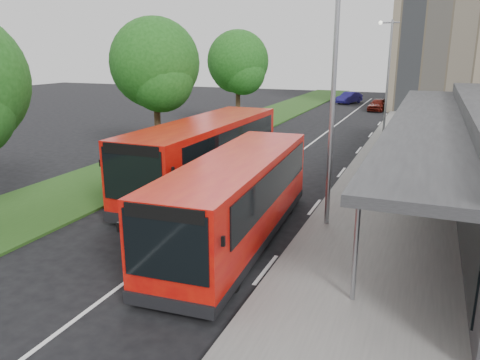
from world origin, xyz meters
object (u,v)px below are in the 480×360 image
(lamp_post_far, at_px, (387,70))
(bus_main, at_px, (237,199))
(car_near, at_px, (378,105))
(car_far, at_px, (349,98))
(bus_second, at_px, (206,155))
(tree_mid, at_px, (155,69))
(bollard, at_px, (387,138))
(tree_far, at_px, (238,65))
(litter_bin, at_px, (395,161))
(lamp_post_near, at_px, (331,93))

(lamp_post_far, bearing_deg, bus_main, -96.11)
(car_near, relative_size, car_far, 0.94)
(lamp_post_far, xyz_separation_m, bus_second, (-5.90, -17.50, -3.11))
(tree_mid, height_order, bollard, tree_mid)
(bus_second, bearing_deg, tree_mid, 139.45)
(tree_far, height_order, bus_main, tree_far)
(tree_mid, height_order, lamp_post_far, lamp_post_far)
(litter_bin, xyz_separation_m, car_far, (-7.63, 32.11, 0.03))
(bollard, relative_size, car_near, 0.24)
(bus_main, bearing_deg, car_near, 85.93)
(lamp_post_far, relative_size, litter_bin, 8.19)
(lamp_post_near, height_order, bollard, lamp_post_near)
(bus_main, relative_size, bollard, 11.14)
(bus_main, xyz_separation_m, litter_bin, (4.11, 11.28, -0.81))
(bus_second, relative_size, car_far, 2.73)
(lamp_post_near, bearing_deg, lamp_post_far, 90.00)
(litter_bin, bearing_deg, lamp_post_near, -100.89)
(tree_mid, distance_m, lamp_post_far, 17.08)
(bollard, bearing_deg, tree_mid, -143.85)
(lamp_post_near, bearing_deg, litter_bin, 79.11)
(lamp_post_far, relative_size, bollard, 8.83)
(tree_far, distance_m, bus_second, 17.67)
(car_near, bearing_deg, car_far, 132.03)
(tree_far, relative_size, litter_bin, 7.84)
(tree_mid, relative_size, lamp_post_far, 0.99)
(tree_mid, xyz_separation_m, bollard, (11.84, 8.65, -4.49))
(lamp_post_far, distance_m, car_far, 22.23)
(bus_main, height_order, bollard, bus_main)
(tree_far, bearing_deg, lamp_post_near, -59.71)
(bus_second, xyz_separation_m, car_near, (3.98, 32.49, -0.95))
(bus_main, distance_m, car_far, 43.54)
(car_far, bearing_deg, bollard, -55.38)
(tree_mid, bearing_deg, lamp_post_near, -32.36)
(lamp_post_near, relative_size, bus_second, 0.72)
(bus_main, bearing_deg, bollard, 76.91)
(tree_mid, bearing_deg, bus_second, -41.02)
(tree_mid, distance_m, bollard, 15.33)
(lamp_post_far, xyz_separation_m, litter_bin, (1.72, -11.06, -4.08))
(bollard, bearing_deg, bus_main, -99.74)
(bus_second, height_order, bollard, bus_second)
(bus_second, xyz_separation_m, bollard, (6.61, 13.19, -1.00))
(bus_second, relative_size, car_near, 2.91)
(lamp_post_far, bearing_deg, lamp_post_near, -90.00)
(bollard, relative_size, car_far, 0.22)
(lamp_post_near, xyz_separation_m, bus_main, (-2.39, -2.35, -3.27))
(car_near, bearing_deg, litter_bin, -73.38)
(tree_mid, relative_size, bus_main, 0.78)
(tree_far, relative_size, bus_second, 0.69)
(car_far, bearing_deg, bus_second, -70.00)
(lamp_post_near, distance_m, car_near, 35.28)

